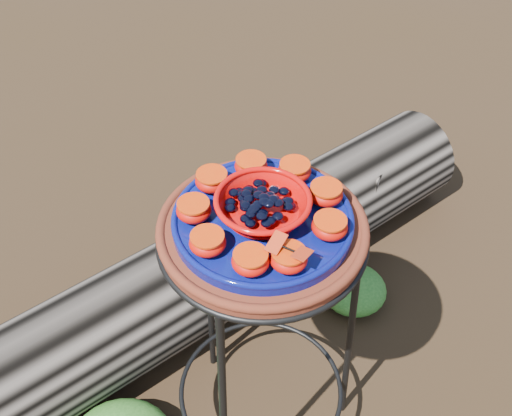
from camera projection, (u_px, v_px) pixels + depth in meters
plant_stand at (261, 343)px, 1.46m from camera, size 0.44×0.44×0.70m
terracotta_saucer at (263, 231)px, 1.20m from camera, size 0.39×0.39×0.03m
cobalt_plate at (263, 221)px, 1.18m from camera, size 0.33×0.33×0.02m
red_bowl at (263, 208)px, 1.16m from camera, size 0.17×0.17×0.05m
glass_gems at (263, 194)px, 1.14m from camera, size 0.13×0.13×0.02m
orange_half_0 at (289, 259)px, 1.08m from camera, size 0.07×0.07×0.04m
orange_half_1 at (330, 227)px, 1.13m from camera, size 0.07×0.07×0.04m
orange_half_2 at (326, 194)px, 1.19m from camera, size 0.07×0.07×0.04m
orange_half_3 at (295, 171)px, 1.24m from camera, size 0.07×0.07×0.04m
orange_half_4 at (251, 166)px, 1.25m from camera, size 0.07×0.07×0.04m
orange_half_5 at (212, 181)px, 1.22m from camera, size 0.07×0.07×0.04m
orange_half_6 at (194, 210)px, 1.16m from camera, size 0.07×0.07×0.04m
orange_half_7 at (208, 243)px, 1.10m from camera, size 0.07×0.07×0.04m
orange_half_8 at (251, 261)px, 1.07m from camera, size 0.07×0.07×0.04m
butterfly at (289, 248)px, 1.06m from camera, size 0.10×0.09×0.02m
driftwood_log at (239, 255)px, 1.92m from camera, size 1.61×0.43×0.30m
foliage_right at (354, 289)px, 1.95m from camera, size 0.20×0.20×0.10m
foliage_back at (127, 316)px, 1.84m from camera, size 0.32×0.32×0.16m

